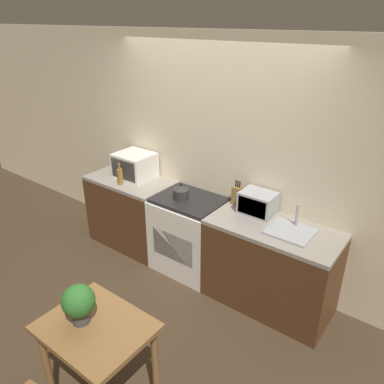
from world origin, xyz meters
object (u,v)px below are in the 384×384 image
(toaster_oven, at_px, (258,203))
(dining_table, at_px, (97,340))
(kettle, at_px, (181,192))
(microwave, at_px, (135,165))
(stove_range, at_px, (189,234))
(bottle, at_px, (120,176))

(toaster_oven, height_order, dining_table, toaster_oven)
(kettle, xyz_separation_m, microwave, (-0.83, 0.13, 0.07))
(stove_range, height_order, microwave, microwave)
(toaster_oven, bearing_deg, microwave, -177.65)
(toaster_oven, distance_m, dining_table, 1.97)
(stove_range, xyz_separation_m, microwave, (-0.91, 0.09, 0.60))
(kettle, bearing_deg, toaster_oven, 13.44)
(bottle, bearing_deg, microwave, 94.40)
(kettle, distance_m, microwave, 0.84)
(kettle, bearing_deg, stove_range, 27.12)
(stove_range, xyz_separation_m, toaster_oven, (0.75, 0.16, 0.57))
(dining_table, bearing_deg, bottle, 131.94)
(dining_table, bearing_deg, toaster_oven, 83.69)
(kettle, xyz_separation_m, dining_table, (0.61, -1.72, -0.33))
(stove_range, height_order, toaster_oven, toaster_oven)
(microwave, height_order, toaster_oven, microwave)
(stove_range, distance_m, microwave, 1.10)
(stove_range, relative_size, bottle, 3.42)
(bottle, relative_size, toaster_oven, 0.76)
(dining_table, bearing_deg, stove_range, 106.82)
(stove_range, relative_size, kettle, 5.00)
(stove_range, bearing_deg, kettle, -152.88)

